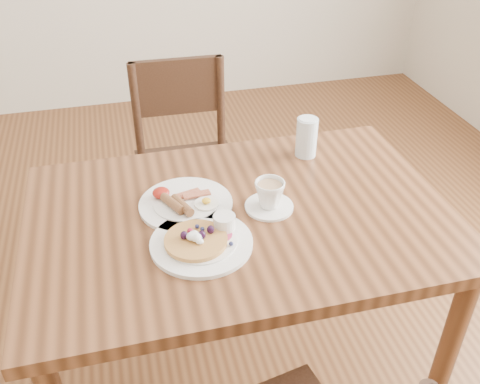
{
  "coord_description": "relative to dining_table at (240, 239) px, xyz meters",
  "views": [
    {
      "loc": [
        -0.3,
        -1.18,
        1.65
      ],
      "look_at": [
        0.0,
        0.0,
        0.82
      ],
      "focal_mm": 40.0,
      "sensor_mm": 36.0,
      "label": 1
    }
  ],
  "objects": [
    {
      "name": "teacup_saucer",
      "position": [
        0.09,
        0.0,
        0.14
      ],
      "size": [
        0.14,
        0.14,
        0.09
      ],
      "color": "white",
      "rests_on": "dining_table"
    },
    {
      "name": "chair_far",
      "position": [
        -0.04,
        0.77,
        -0.16
      ],
      "size": [
        0.43,
        0.43,
        0.88
      ],
      "rotation": [
        0.0,
        0.0,
        3.12
      ],
      "color": "#372114",
      "rests_on": "ground"
    },
    {
      "name": "ground",
      "position": [
        0.0,
        0.0,
        -0.65
      ],
      "size": [
        5.0,
        5.0,
        0.0
      ],
      "primitive_type": "plane",
      "color": "#583119",
      "rests_on": "ground"
    },
    {
      "name": "water_glass",
      "position": [
        0.29,
        0.26,
        0.16
      ],
      "size": [
        0.07,
        0.07,
        0.13
      ],
      "primitive_type": "cylinder",
      "color": "silver",
      "rests_on": "dining_table"
    },
    {
      "name": "pancake_plate",
      "position": [
        -0.13,
        -0.11,
        0.11
      ],
      "size": [
        0.27,
        0.27,
        0.06
      ],
      "color": "white",
      "rests_on": "dining_table"
    },
    {
      "name": "dining_table",
      "position": [
        0.0,
        0.0,
        0.0
      ],
      "size": [
        1.2,
        0.8,
        0.75
      ],
      "color": "brown",
      "rests_on": "ground"
    },
    {
      "name": "breakfast_plate",
      "position": [
        -0.15,
        0.07,
        0.11
      ],
      "size": [
        0.27,
        0.27,
        0.04
      ],
      "color": "white",
      "rests_on": "dining_table"
    }
  ]
}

